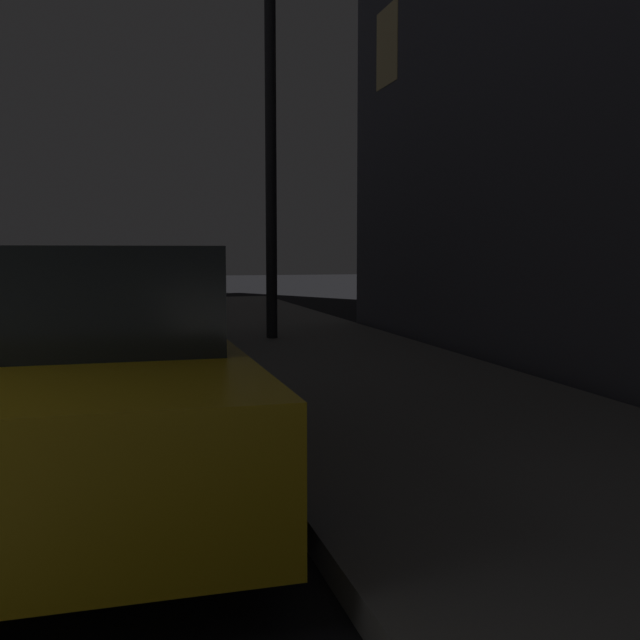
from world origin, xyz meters
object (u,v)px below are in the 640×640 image
Objects in this scene: street_lamp at (270,88)px; car_white at (102,282)px; car_green at (93,303)px; car_yellow_cab at (63,370)px.

car_white is at bearing 110.49° from street_lamp.
car_green is at bearing -175.83° from street_lamp.
car_green and car_white have the same top height.
car_white is at bearing 90.01° from car_green.
car_white is at bearing 90.01° from car_yellow_cab.
car_yellow_cab and car_white have the same top height.
car_green is (-0.00, 5.58, 0.02)m from car_yellow_cab.
car_yellow_cab is at bearing -89.99° from car_white.
car_yellow_cab is 5.58m from car_green.
car_yellow_cab is 0.83× the size of street_lamp.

